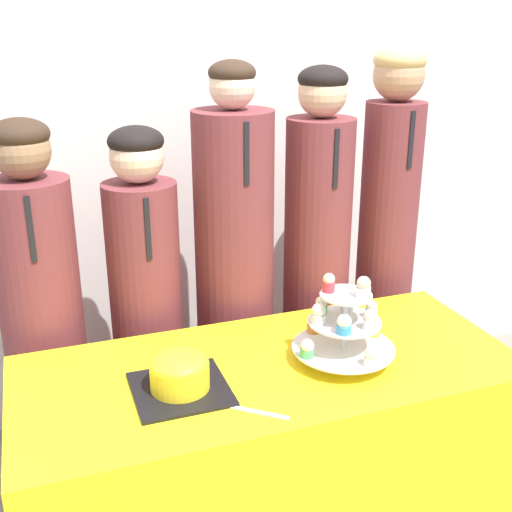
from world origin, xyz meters
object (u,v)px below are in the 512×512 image
(student_3, at_px, (316,272))
(student_4, at_px, (386,250))
(round_cake, at_px, (180,373))
(cupcake_stand, at_px, (344,324))
(student_0, at_px, (44,329))
(student_2, at_px, (235,285))
(cake_knife, at_px, (231,406))
(student_1, at_px, (147,317))

(student_3, bearing_deg, student_4, -0.00)
(round_cake, relative_size, student_3, 0.17)
(cupcake_stand, bearing_deg, round_cake, -179.83)
(student_0, bearing_deg, student_2, 0.00)
(student_4, bearing_deg, cake_knife, -141.51)
(cake_knife, height_order, student_4, student_4)
(student_1, bearing_deg, round_cake, -91.24)
(cake_knife, height_order, student_1, student_1)
(student_2, height_order, student_3, student_2)
(cake_knife, distance_m, student_4, 1.19)
(round_cake, relative_size, cake_knife, 1.32)
(student_2, distance_m, student_3, 0.35)
(cupcake_stand, height_order, student_4, student_4)
(round_cake, xyz_separation_m, cake_knife, (0.11, -0.13, -0.06))
(student_0, height_order, student_3, student_3)
(student_4, bearing_deg, round_cake, -149.86)
(cupcake_stand, bearing_deg, student_0, 146.13)
(cake_knife, bearing_deg, round_cake, 170.11)
(student_2, bearing_deg, student_4, -0.00)
(cupcake_stand, xyz_separation_m, student_3, (0.18, 0.60, -0.08))
(cupcake_stand, xyz_separation_m, student_4, (0.51, 0.60, -0.02))
(student_1, height_order, student_2, student_2)
(cake_knife, distance_m, student_2, 0.78)
(student_0, distance_m, student_4, 1.41)
(cupcake_stand, height_order, student_0, student_0)
(round_cake, xyz_separation_m, cupcake_stand, (0.53, 0.00, 0.07))
(student_1, bearing_deg, cupcake_stand, -49.10)
(cupcake_stand, height_order, student_1, student_1)
(student_4, bearing_deg, student_0, 180.00)
(cupcake_stand, bearing_deg, student_3, 73.10)
(round_cake, bearing_deg, student_0, 120.97)
(cake_knife, distance_m, cupcake_stand, 0.46)
(student_2, bearing_deg, round_cake, -121.16)
(cupcake_stand, bearing_deg, student_4, 50.01)
(student_0, xyz_separation_m, student_2, (0.73, 0.00, 0.07))
(cake_knife, height_order, cupcake_stand, cupcake_stand)
(cake_knife, height_order, student_2, student_2)
(cupcake_stand, relative_size, student_3, 0.21)
(round_cake, bearing_deg, student_2, 58.84)
(cupcake_stand, relative_size, student_2, 0.20)
(round_cake, xyz_separation_m, student_0, (-0.36, 0.60, -0.08))
(round_cake, bearing_deg, cupcake_stand, 0.17)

